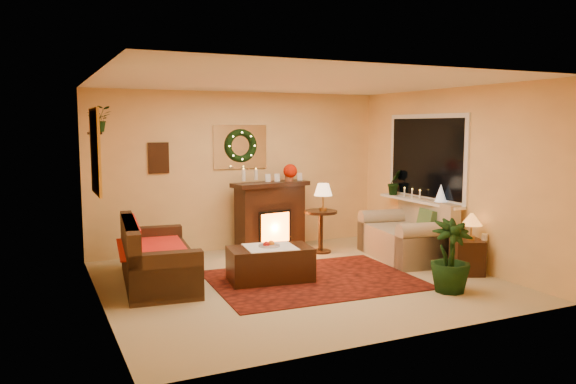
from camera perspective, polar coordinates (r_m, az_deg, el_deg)
name	(u,v)px	position (r m, az deg, el deg)	size (l,w,h in m)	color
floor	(299,281)	(7.54, 1.13, -9.00)	(5.00, 5.00, 0.00)	beige
ceiling	(300,82)	(7.28, 1.18, 11.11)	(5.00, 5.00, 0.00)	white
wall_back	(240,171)	(9.36, -4.89, 2.14)	(5.00, 5.00, 0.00)	#EFD88C
wall_front	(404,205)	(5.38, 11.70, -1.35)	(5.00, 5.00, 0.00)	#EFD88C
wall_left	(98,193)	(6.60, -18.76, -0.09)	(4.50, 4.50, 0.00)	#EFD88C
wall_right	(450,176)	(8.68, 16.17, 1.55)	(4.50, 4.50, 0.00)	#EFD88C
area_rug	(313,280)	(7.58, 2.58, -8.88)	(2.66, 2.00, 0.01)	maroon
sofa	(158,251)	(7.53, -13.06, -5.81)	(0.85, 1.94, 0.83)	#4E2B17
red_throw	(152,247)	(7.63, -13.67, -5.48)	(0.85, 1.39, 0.02)	red
fireplace	(270,217)	(9.30, -1.82, -2.52)	(1.15, 0.37, 1.06)	#33261A
poinsettia	(290,171)	(9.31, 0.23, 2.15)	(0.23, 0.23, 0.23)	#BF1600
mantel_candle_a	(244,175)	(9.02, -4.54, 1.72)	(0.06, 0.06, 0.19)	beige
mantel_candle_b	(256,175)	(9.12, -3.27, 1.78)	(0.06, 0.06, 0.17)	silver
mantel_mirror	(240,147)	(9.32, -4.87, 4.59)	(0.92, 0.02, 0.72)	white
wreath	(241,146)	(9.28, -4.78, 4.70)	(0.55, 0.55, 0.11)	#194719
wall_art	(159,158)	(8.96, -13.02, 3.40)	(0.32, 0.03, 0.48)	#381E11
gold_mirror	(95,151)	(6.87, -19.00, 3.92)	(0.03, 0.84, 1.00)	gold
hanging_plant	(100,132)	(7.62, -18.60, 5.83)	(0.33, 0.28, 0.36)	#194719
loveseat	(405,231)	(8.89, 11.82, -3.94)	(0.91, 1.58, 0.91)	#A38F82
window_frame	(426,158)	(9.07, 13.87, 3.41)	(0.03, 1.86, 1.36)	white
window_glass	(426,158)	(9.06, 13.80, 3.41)	(0.02, 1.70, 1.22)	black
window_sill	(420,201)	(9.07, 13.24, -0.89)	(0.22, 1.86, 0.04)	white
mini_tree	(441,193)	(8.69, 15.26, -0.14)	(0.18, 0.18, 0.28)	white
sill_plant	(394,183)	(9.58, 10.76, 0.87)	(0.30, 0.24, 0.55)	#1E4120
side_table_round	(321,233)	(9.12, 3.34, -4.14)	(0.53, 0.53, 0.69)	#3F2914
lamp_cream	(323,199)	(9.03, 3.59, -0.69)	(0.29, 0.29, 0.45)	#F0BC80
end_table_square	(467,255)	(8.18, 17.74, -6.11)	(0.39, 0.39, 0.48)	black
lamp_tiffany	(472,221)	(8.11, 18.15, -2.83)	(0.29, 0.29, 0.42)	#F6A513
coffee_table	(270,265)	(7.47, -1.82, -7.47)	(1.08, 0.60, 0.45)	black
fruit_bowl	(269,247)	(7.44, -1.92, -5.65)	(0.28, 0.28, 0.07)	#BCBCBA
floor_palm	(450,256)	(7.23, 16.17, -6.27)	(1.51, 1.51, 2.69)	#1B4613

